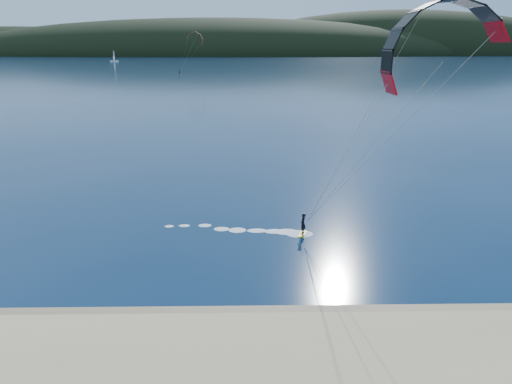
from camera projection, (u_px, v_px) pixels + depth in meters
wet_sand at (208, 321)px, 22.19m from camera, size 220.00×2.50×0.10m
headland at (248, 55)px, 726.13m from camera, size 1200.00×310.00×140.00m
kitesurfer_near at (429, 74)px, 23.97m from camera, size 20.55×8.49×15.40m
kitesurfer_far at (194, 41)px, 204.62m from camera, size 13.34×7.84×19.06m
sailboat at (114, 61)px, 400.54m from camera, size 7.10×4.60×10.16m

